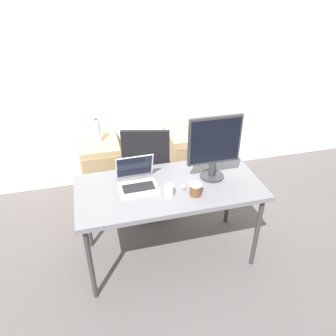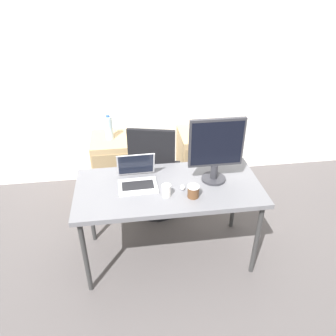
{
  "view_description": "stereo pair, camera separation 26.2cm",
  "coord_description": "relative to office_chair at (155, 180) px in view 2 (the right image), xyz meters",
  "views": [
    {
      "loc": [
        -0.56,
        -2.13,
        2.3
      ],
      "look_at": [
        0.0,
        0.04,
        0.93
      ],
      "focal_mm": 35.0,
      "sensor_mm": 36.0,
      "label": 1
    },
    {
      "loc": [
        -0.31,
        -2.18,
        2.3
      ],
      "look_at": [
        0.0,
        0.04,
        0.93
      ],
      "focal_mm": 35.0,
      "sensor_mm": 36.0,
      "label": 2
    }
  ],
  "objects": [
    {
      "name": "ground_plane",
      "position": [
        0.05,
        -0.67,
        -0.39
      ],
      "size": [
        14.0,
        14.0,
        0.0
      ],
      "primitive_type": "plane",
      "color": "#514C4C"
    },
    {
      "name": "wall_back",
      "position": [
        0.05,
        0.76,
        0.91
      ],
      "size": [
        10.0,
        0.05,
        2.6
      ],
      "color": "white",
      "rests_on": "ground_plane"
    },
    {
      "name": "desk",
      "position": [
        0.05,
        -0.67,
        0.33
      ],
      "size": [
        1.51,
        0.72,
        0.78
      ],
      "color": "slate",
      "rests_on": "ground_plane"
    },
    {
      "name": "office_chair",
      "position": [
        0.0,
        0.0,
        0.0
      ],
      "size": [
        0.58,
        0.62,
        1.06
      ],
      "color": "#232326",
      "rests_on": "ground_plane"
    },
    {
      "name": "cabinet_left",
      "position": [
        -0.45,
        0.47,
        -0.05
      ],
      "size": [
        0.43,
        0.51,
        0.67
      ],
      "color": "tan",
      "rests_on": "ground_plane"
    },
    {
      "name": "cabinet_right",
      "position": [
        0.55,
        0.47,
        -0.05
      ],
      "size": [
        0.43,
        0.51,
        0.67
      ],
      "color": "tan",
      "rests_on": "ground_plane"
    },
    {
      "name": "water_bottle",
      "position": [
        -0.45,
        0.48,
        0.41
      ],
      "size": [
        0.08,
        0.08,
        0.28
      ],
      "color": "silver",
      "rests_on": "cabinet_left"
    },
    {
      "name": "laptop_center",
      "position": [
        -0.2,
        -0.61,
        0.43
      ],
      "size": [
        0.32,
        0.31,
        0.24
      ],
      "color": "silver",
      "rests_on": "desk"
    },
    {
      "name": "monitor",
      "position": [
        0.43,
        -0.63,
        0.68
      ],
      "size": [
        0.44,
        0.2,
        0.55
      ],
      "color": "#2D2D33",
      "rests_on": "desk"
    },
    {
      "name": "mouse",
      "position": [
        0.15,
        -0.73,
        0.4
      ],
      "size": [
        0.04,
        0.06,
        0.03
      ],
      "color": "silver",
      "rests_on": "desk"
    },
    {
      "name": "coffee_cup_white",
      "position": [
        0.01,
        -0.8,
        0.43
      ],
      "size": [
        0.07,
        0.07,
        0.1
      ],
      "color": "white",
      "rests_on": "desk"
    },
    {
      "name": "coffee_cup_brown",
      "position": [
        0.22,
        -0.85,
        0.43
      ],
      "size": [
        0.09,
        0.09,
        0.1
      ],
      "color": "brown",
      "rests_on": "desk"
    }
  ]
}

